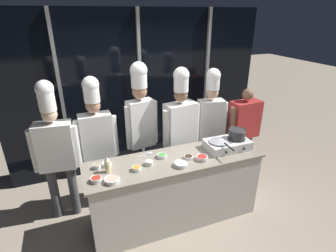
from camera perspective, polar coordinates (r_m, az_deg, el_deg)
The scene contains 24 objects.
ground_plane at distance 3.87m, azimuth 1.42°, elevation -19.19°, with size 24.00×24.00×0.00m, color gray.
window_wall_back at distance 4.50m, azimuth -6.08°, elevation 7.01°, with size 4.38×0.09×2.70m.
demo_counter at distance 3.56m, azimuth 1.49°, elevation -13.65°, with size 2.25×0.65×0.93m.
portable_stove at distance 3.61m, azimuth 12.79°, elevation -3.86°, with size 0.59×0.36×0.13m.
frying_pan at distance 3.50m, azimuth 11.10°, elevation -3.00°, with size 0.27×0.47×0.05m.
stock_pot at distance 3.63m, azimuth 14.77°, elevation -1.63°, with size 0.26×0.23×0.13m.
squeeze_bottle_oil at distance 3.09m, azimuth -13.06°, elevation -8.25°, with size 0.06×0.06×0.20m.
prep_bowl_bell_pepper at distance 3.30m, azimuth 7.39°, elevation -6.85°, with size 0.15×0.15×0.05m.
prep_bowl_chili_flakes at distance 2.99m, azimuth -15.37°, elevation -11.11°, with size 0.13×0.13×0.05m.
prep_bowl_onion at distance 3.18m, azimuth -4.11°, elevation -7.95°, with size 0.10×0.10×0.06m.
prep_bowl_shrimp at distance 2.95m, azimuth -12.11°, elevation -11.36°, with size 0.17×0.17×0.05m.
prep_bowl_soy_glaze at distance 3.31m, azimuth 4.45°, elevation -6.75°, with size 0.12×0.12×0.04m.
prep_bowl_rice at distance 3.15m, azimuth 2.80°, elevation -8.25°, with size 0.16×0.16×0.05m.
prep_bowl_scallions at distance 3.33m, azimuth -1.33°, elevation -6.48°, with size 0.13×0.13×0.04m.
prep_bowl_chicken at distance 3.24m, azimuth -13.22°, elevation -8.05°, with size 0.12×0.12×0.04m.
prep_bowl_carrots at distance 3.09m, azimuth -6.87°, elevation -9.15°, with size 0.11×0.11×0.05m.
prep_bowl_mushrooms at distance 3.21m, azimuth -15.21°, elevation -8.43°, with size 0.09×0.09×0.05m.
serving_spoon_slotted at distance 3.41m, azimuth -4.55°, elevation -6.09°, with size 0.26×0.09×0.02m.
chef_head at distance 3.58m, azimuth -23.33°, elevation -3.98°, with size 0.58×0.28×1.92m.
chef_sous at distance 3.62m, azimuth -15.29°, elevation -2.01°, with size 0.55×0.22×1.91m.
chef_line at distance 3.67m, azimuth -5.93°, elevation 1.53°, with size 0.48×0.25×2.04m.
chef_pastry at distance 3.79m, azimuth 2.71°, elevation 0.24°, with size 0.59×0.31×1.96m.
chef_apprentice at distance 4.08m, azimuth 9.23°, elevation 1.70°, with size 0.50×0.26×1.89m.
person_guest at distance 4.42m, azimuth 16.19°, elevation -0.03°, with size 0.63×0.28×1.54m.
Camera 1 is at (-1.11, -2.61, 2.63)m, focal length 28.00 mm.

